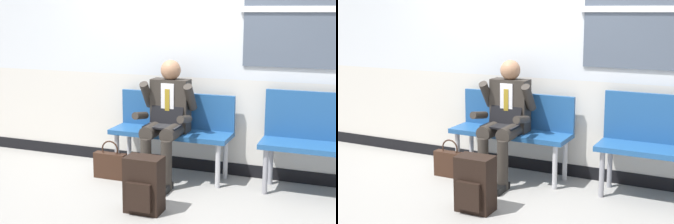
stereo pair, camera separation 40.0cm
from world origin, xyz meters
The scene contains 7 objects.
ground_plane centered at (0.00, 0.00, 0.00)m, with size 18.00×18.00×0.00m, color gray.
station_wall centered at (0.02, 0.76, 1.36)m, with size 6.76×0.16×2.72m.
bench_with_person centered at (-0.10, 0.48, 0.54)m, with size 1.29×0.42×0.89m.
bench_empty centered at (1.45, 0.49, 0.57)m, with size 1.17×0.42×0.98m.
person_seated centered at (-0.10, 0.28, 0.67)m, with size 0.57×0.70×1.26m.
backpack centered at (0.03, -0.57, 0.25)m, with size 0.33×0.25×0.50m.
handbag centered at (-0.67, 0.12, 0.15)m, with size 0.36×0.10×0.41m.
Camera 1 is at (1.73, -4.31, 1.75)m, focal length 52.71 mm.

